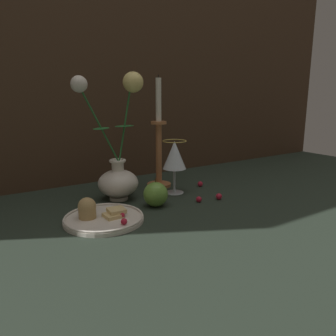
{
  "coord_description": "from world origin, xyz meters",
  "views": [
    {
      "loc": [
        -0.5,
        -0.86,
        0.33
      ],
      "look_at": [
        0.05,
        -0.01,
        0.1
      ],
      "focal_mm": 35.0,
      "sensor_mm": 36.0,
      "label": 1
    }
  ],
  "objects_px": {
    "vase": "(118,164)",
    "plate_with_pastries": "(101,216)",
    "wine_glass": "(174,157)",
    "apple_beside_vase": "(156,194)",
    "candlestick": "(159,148)"
  },
  "relations": [
    {
      "from": "plate_with_pastries",
      "to": "apple_beside_vase",
      "type": "relative_size",
      "value": 2.45
    },
    {
      "from": "vase",
      "to": "apple_beside_vase",
      "type": "bearing_deg",
      "value": -61.08
    },
    {
      "from": "vase",
      "to": "plate_with_pastries",
      "type": "distance_m",
      "value": 0.21
    },
    {
      "from": "plate_with_pastries",
      "to": "candlestick",
      "type": "relative_size",
      "value": 0.54
    },
    {
      "from": "vase",
      "to": "plate_with_pastries",
      "type": "height_order",
      "value": "vase"
    },
    {
      "from": "vase",
      "to": "wine_glass",
      "type": "relative_size",
      "value": 2.2
    },
    {
      "from": "wine_glass",
      "to": "apple_beside_vase",
      "type": "xyz_separation_m",
      "value": [
        -0.12,
        -0.08,
        -0.09
      ]
    },
    {
      "from": "apple_beside_vase",
      "to": "candlestick",
      "type": "bearing_deg",
      "value": 56.2
    },
    {
      "from": "vase",
      "to": "apple_beside_vase",
      "type": "distance_m",
      "value": 0.16
    },
    {
      "from": "wine_glass",
      "to": "candlestick",
      "type": "height_order",
      "value": "candlestick"
    },
    {
      "from": "plate_with_pastries",
      "to": "apple_beside_vase",
      "type": "bearing_deg",
      "value": 8.01
    },
    {
      "from": "apple_beside_vase",
      "to": "vase",
      "type": "bearing_deg",
      "value": 118.92
    },
    {
      "from": "vase",
      "to": "apple_beside_vase",
      "type": "relative_size",
      "value": 4.59
    },
    {
      "from": "plate_with_pastries",
      "to": "apple_beside_vase",
      "type": "height_order",
      "value": "apple_beside_vase"
    },
    {
      "from": "plate_with_pastries",
      "to": "candlestick",
      "type": "xyz_separation_m",
      "value": [
        0.3,
        0.21,
        0.13
      ]
    }
  ]
}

